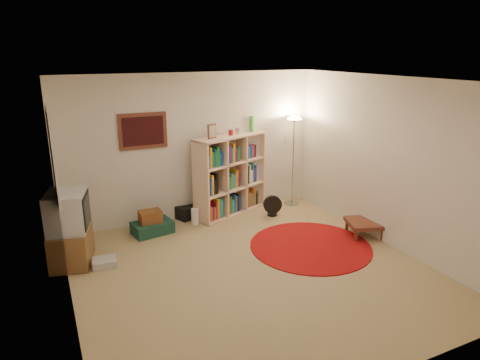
# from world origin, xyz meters

# --- Properties ---
(room) EXTENTS (4.54, 4.54, 2.54)m
(room) POSITION_xyz_m (-0.05, 0.05, 1.26)
(room) COLOR tan
(room) RESTS_ON ground
(bookshelf) EXTENTS (1.48, 0.89, 1.72)m
(bookshelf) POSITION_xyz_m (0.60, 2.10, 0.69)
(bookshelf) COLOR beige
(bookshelf) RESTS_ON ground
(floor_lamp) EXTENTS (0.33, 0.33, 1.70)m
(floor_lamp) POSITION_xyz_m (1.87, 2.01, 1.41)
(floor_lamp) COLOR #AEAFB3
(floor_lamp) RESTS_ON ground
(floor_fan) EXTENTS (0.33, 0.22, 0.38)m
(floor_fan) POSITION_xyz_m (1.23, 1.64, 0.19)
(floor_fan) COLOR black
(floor_fan) RESTS_ON ground
(tv_stand) EXTENTS (0.65, 0.81, 1.03)m
(tv_stand) POSITION_xyz_m (-2.15, 1.28, 0.50)
(tv_stand) COLOR brown
(tv_stand) RESTS_ON ground
(dvd_box) EXTENTS (0.34, 0.30, 0.10)m
(dvd_box) POSITION_xyz_m (-1.77, 1.00, 0.05)
(dvd_box) COLOR silver
(dvd_box) RESTS_ON ground
(suitcase) EXTENTS (0.67, 0.49, 0.20)m
(suitcase) POSITION_xyz_m (-0.90, 1.80, 0.10)
(suitcase) COLOR #153A2E
(suitcase) RESTS_ON ground
(wicker_basket) EXTENTS (0.35, 0.26, 0.20)m
(wicker_basket) POSITION_xyz_m (-0.92, 1.79, 0.30)
(wicker_basket) COLOR brown
(wicker_basket) RESTS_ON suitcase
(duffel_bag) EXTENTS (0.40, 0.37, 0.23)m
(duffel_bag) POSITION_xyz_m (-0.19, 2.18, 0.11)
(duffel_bag) COLOR black
(duffel_bag) RESTS_ON ground
(paper_towel) EXTENTS (0.16, 0.16, 0.27)m
(paper_towel) POSITION_xyz_m (-0.14, 1.87, 0.14)
(paper_towel) COLOR white
(paper_towel) RESTS_ON ground
(red_rug) EXTENTS (1.82, 1.82, 0.02)m
(red_rug) POSITION_xyz_m (1.13, 0.29, 0.01)
(red_rug) COLOR maroon
(red_rug) RESTS_ON ground
(side_table) EXTENTS (0.67, 0.67, 0.24)m
(side_table) POSITION_xyz_m (2.14, 0.27, 0.20)
(side_table) COLOR #53271D
(side_table) RESTS_ON ground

